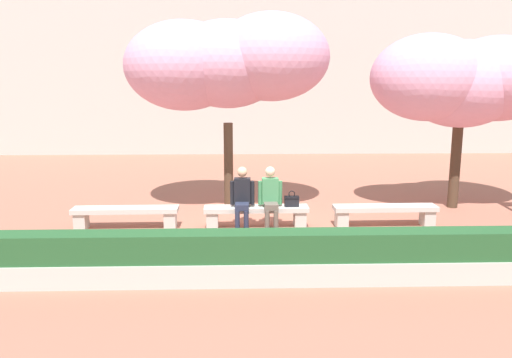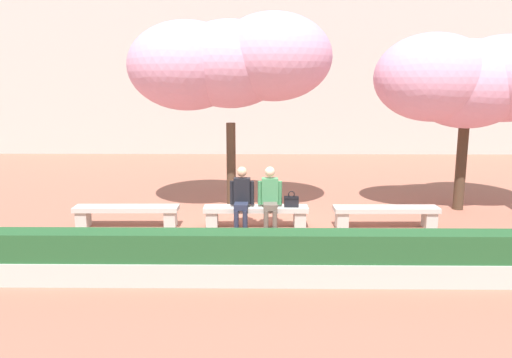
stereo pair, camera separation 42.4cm
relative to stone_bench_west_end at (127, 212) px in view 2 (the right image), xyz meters
name	(u,v)px [view 2 (the right image)]	position (x,y,z in m)	size (l,w,h in m)	color
ground_plane	(256,227)	(2.73, 0.00, -0.31)	(100.00, 100.00, 0.00)	#9E604C
building_facade	(259,48)	(2.73, 12.99, 4.22)	(28.00, 4.00, 9.07)	#B7B2A8
stone_bench_west_end	(127,212)	(0.00, 0.00, 0.00)	(2.19, 0.45, 0.45)	#BCB7AD
stone_bench_near_west	(256,213)	(2.73, 0.00, 0.00)	(2.19, 0.45, 0.45)	#BCB7AD
stone_bench_center	(386,213)	(5.46, 0.00, 0.00)	(2.19, 0.45, 0.45)	#BCB7AD
person_seated_left	(242,196)	(2.44, -0.05, 0.38)	(0.51, 0.69, 1.29)	black
person_seated_right	(270,196)	(3.02, -0.05, 0.38)	(0.51, 0.69, 1.29)	black
handbag	(291,201)	(3.47, -0.02, 0.27)	(0.30, 0.15, 0.34)	black
cherry_tree_main	(227,63)	(2.05, 1.67, 3.14)	(4.72, 3.06, 4.58)	#473323
cherry_tree_secondary	(471,80)	(7.66, 1.57, 2.74)	(4.40, 2.85, 4.11)	#473323
planter_hedge_foreground	(254,258)	(2.73, -2.96, 0.07)	(11.67, 0.50, 0.80)	#BCB7AD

